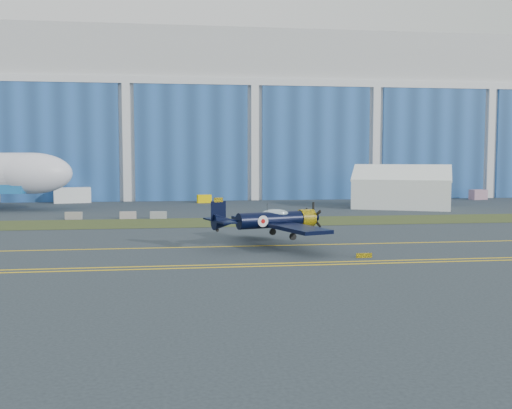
{
  "coord_description": "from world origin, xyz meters",
  "views": [
    {
      "loc": [
        7.86,
        -55.02,
        7.56
      ],
      "look_at": [
        15.95,
        3.7,
        2.85
      ],
      "focal_mm": 42.0,
      "sensor_mm": 36.0,
      "label": 1
    }
  ],
  "objects": [
    {
      "name": "tent",
      "position": [
        41.58,
        30.3,
        3.25
      ],
      "size": [
        16.98,
        15.12,
        6.51
      ],
      "rotation": [
        0.0,
        0.0,
        -0.43
      ],
      "color": "white",
      "rests_on": "ground"
    },
    {
      "name": "barrier_a",
      "position": [
        -4.26,
        19.7,
        0.45
      ],
      "size": [
        2.04,
        0.76,
        0.9
      ],
      "primitive_type": "cube",
      "rotation": [
        0.0,
        0.0,
        -0.08
      ],
      "color": "gray",
      "rests_on": "ground"
    },
    {
      "name": "warbird",
      "position": [
        15.95,
        -5.3,
        2.25
      ],
      "size": [
        14.92,
        16.4,
        4.02
      ],
      "rotation": [
        0.0,
        0.0,
        0.32
      ],
      "color": "black",
      "rests_on": "ground"
    },
    {
      "name": "shipping_container",
      "position": [
        -8.86,
        47.05,
        1.27
      ],
      "size": [
        6.23,
        3.63,
        2.53
      ],
      "primitive_type": "cube",
      "rotation": [
        0.0,
        0.0,
        0.23
      ],
      "color": "white",
      "rests_on": "ground"
    },
    {
      "name": "barrier_c",
      "position": [
        5.95,
        19.04,
        0.45
      ],
      "size": [
        2.05,
        0.8,
        0.9
      ],
      "primitive_type": "cube",
      "rotation": [
        0.0,
        0.0,
        -0.1
      ],
      "color": "gray",
      "rests_on": "ground"
    },
    {
      "name": "gse_box",
      "position": [
        61.65,
        45.0,
        0.89
      ],
      "size": [
        3.26,
        2.24,
        1.78
      ],
      "primitive_type": "cube",
      "rotation": [
        0.0,
        0.0,
        0.24
      ],
      "color": "#A67C92",
      "rests_on": "ground"
    },
    {
      "name": "grass_median",
      "position": [
        0.0,
        14.0,
        0.02
      ],
      "size": [
        260.0,
        10.0,
        0.02
      ],
      "primitive_type": "cube",
      "color": "#475128",
      "rests_on": "ground"
    },
    {
      "name": "edge_line_near",
      "position": [
        0.0,
        -14.5,
        0.01
      ],
      "size": [
        80.0,
        0.2,
        0.02
      ],
      "primitive_type": "cube",
      "color": "yellow",
      "rests_on": "ground"
    },
    {
      "name": "taxiway_centreline",
      "position": [
        0.0,
        -5.0,
        0.01
      ],
      "size": [
        200.0,
        0.2,
        0.02
      ],
      "primitive_type": "cube",
      "color": "yellow",
      "rests_on": "ground"
    },
    {
      "name": "guard_board_right",
      "position": [
        22.0,
        -12.0,
        0.17
      ],
      "size": [
        1.2,
        0.15,
        0.35
      ],
      "primitive_type": "cube",
      "color": "yellow",
      "rests_on": "ground"
    },
    {
      "name": "tug",
      "position": [
        12.83,
        44.11,
        0.66
      ],
      "size": [
        2.42,
        1.66,
        1.33
      ],
      "primitive_type": "cube",
      "rotation": [
        0.0,
        0.0,
        0.11
      ],
      "color": "#FFD800",
      "rests_on": "ground"
    },
    {
      "name": "ground",
      "position": [
        0.0,
        0.0,
        0.0
      ],
      "size": [
        260.0,
        260.0,
        0.0
      ],
      "primitive_type": "plane",
      "color": "#2C353C",
      "rests_on": "ground"
    },
    {
      "name": "edge_line_far",
      "position": [
        0.0,
        -13.5,
        0.01
      ],
      "size": [
        80.0,
        0.2,
        0.02
      ],
      "primitive_type": "cube",
      "color": "yellow",
      "rests_on": "ground"
    },
    {
      "name": "barrier_b",
      "position": [
        2.24,
        19.4,
        0.45
      ],
      "size": [
        2.06,
        0.82,
        0.9
      ],
      "primitive_type": "cube",
      "rotation": [
        0.0,
        0.0,
        0.11
      ],
      "color": "#9A9091",
      "rests_on": "ground"
    },
    {
      "name": "hangar",
      "position": [
        0.0,
        71.79,
        14.96
      ],
      "size": [
        220.0,
        45.7,
        30.0
      ],
      "color": "silver",
      "rests_on": "ground"
    }
  ]
}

